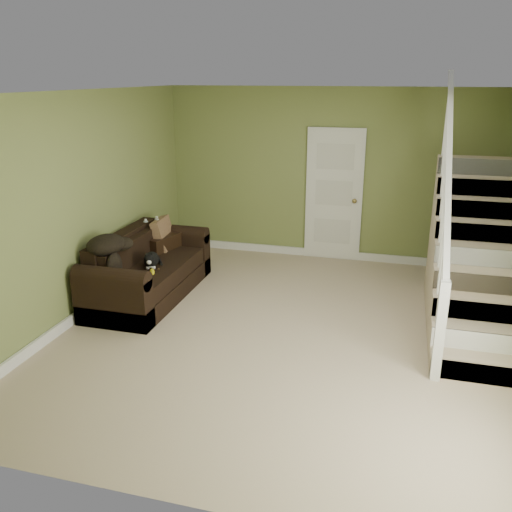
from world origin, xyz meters
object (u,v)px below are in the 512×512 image
Objects in this scene: cat at (150,260)px; banana at (152,272)px; sofa at (146,273)px; side_table at (156,256)px.

banana is at bearing -79.02° from cat.
cat is at bearing 90.38° from banana.
sofa is at bearing 97.57° from banana.
sofa is 2.41× the size of side_table.
sofa is 0.46m from banana.
cat is 2.60× the size of banana.
sofa reaches higher than banana.
sofa is at bearing -75.09° from side_table.
side_table is 4.53× the size of banana.
sofa is 0.29m from cat.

